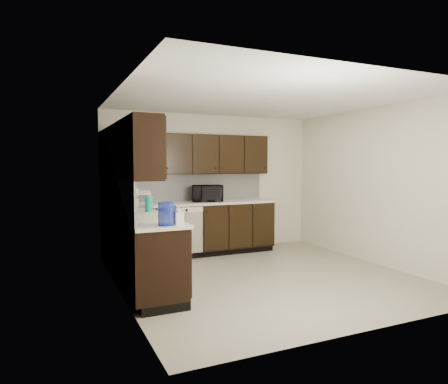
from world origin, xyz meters
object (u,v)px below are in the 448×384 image
object	(u,v)px
microwave	(207,193)
storage_bin	(130,200)
blue_pitcher	(166,214)
sink	(148,223)
toaster_oven	(138,197)

from	to	relation	value
microwave	storage_bin	xyz separation A→B (m)	(-1.41, -0.32, -0.04)
storage_bin	blue_pitcher	bearing A→B (deg)	-90.54
sink	toaster_oven	xyz separation A→B (m)	(0.26, 1.79, 0.17)
microwave	toaster_oven	bearing A→B (deg)	-170.26
sink	blue_pitcher	world-z (taller)	sink
microwave	sink	bearing A→B (deg)	-116.11
sink	toaster_oven	bearing A→B (deg)	81.75
microwave	storage_bin	bearing A→B (deg)	-152.31
toaster_oven	blue_pitcher	xyz separation A→B (m)	(-0.22, -2.48, 0.01)
microwave	toaster_oven	distance (m)	1.21
toaster_oven	storage_bin	bearing A→B (deg)	-136.17
sink	blue_pitcher	bearing A→B (deg)	-87.04
blue_pitcher	microwave	bearing A→B (deg)	56.59
toaster_oven	storage_bin	world-z (taller)	toaster_oven
storage_bin	toaster_oven	bearing A→B (deg)	64.43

